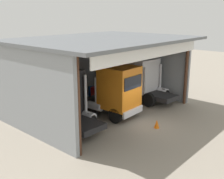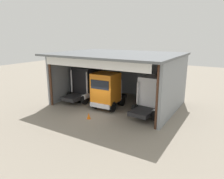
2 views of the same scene
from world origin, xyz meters
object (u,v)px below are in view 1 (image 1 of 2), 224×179
(truck_black_yard_outside, at_px, (60,98))
(oil_drum, at_px, (92,92))
(traffic_cone, at_px, (157,124))
(truck_white_center_bay, at_px, (143,79))
(truck_orange_center_right_bay, at_px, (117,91))
(tool_cart, at_px, (97,92))

(truck_black_yard_outside, height_order, oil_drum, truck_black_yard_outside)
(traffic_cone, bearing_deg, truck_white_center_bay, 44.24)
(truck_black_yard_outside, distance_m, truck_white_center_bay, 8.35)
(truck_orange_center_right_bay, xyz_separation_m, traffic_cone, (0.16, -3.30, -1.64))
(oil_drum, height_order, tool_cart, tool_cart)
(truck_white_center_bay, distance_m, oil_drum, 4.75)
(oil_drum, height_order, traffic_cone, oil_drum)
(truck_white_center_bay, height_order, traffic_cone, truck_white_center_bay)
(truck_black_yard_outside, xyz_separation_m, truck_orange_center_right_bay, (3.80, -1.50, -0.07))
(oil_drum, xyz_separation_m, traffic_cone, (-2.18, -8.23, -0.17))
(truck_white_center_bay, distance_m, tool_cart, 4.21)
(truck_black_yard_outside, bearing_deg, oil_drum, 30.24)
(traffic_cone, bearing_deg, oil_drum, 75.16)
(oil_drum, bearing_deg, truck_white_center_bay, -61.06)
(truck_white_center_bay, xyz_separation_m, traffic_cone, (-4.37, -4.26, -1.59))
(truck_orange_center_right_bay, xyz_separation_m, tool_cart, (2.36, 4.30, -1.42))
(truck_black_yard_outside, relative_size, truck_orange_center_right_bay, 1.10)
(truck_black_yard_outside, xyz_separation_m, traffic_cone, (3.96, -4.80, -1.71))
(oil_drum, bearing_deg, traffic_cone, -104.84)
(tool_cart, relative_size, traffic_cone, 1.79)
(truck_black_yard_outside, distance_m, oil_drum, 7.20)
(truck_black_yard_outside, xyz_separation_m, truck_white_center_bay, (8.33, -0.54, -0.12))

